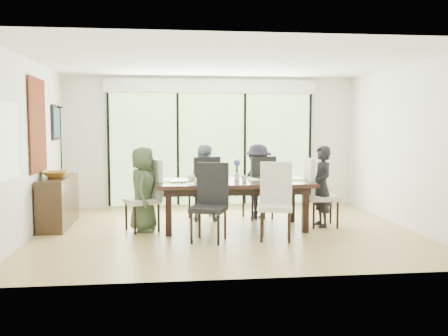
{
  "coord_description": "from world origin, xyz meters",
  "views": [
    {
      "loc": [
        -0.95,
        -7.85,
        1.71
      ],
      "look_at": [
        0.0,
        0.25,
        1.0
      ],
      "focal_mm": 40.0,
      "sensor_mm": 36.0,
      "label": 1
    }
  ],
  "objects": [
    {
      "name": "candle",
      "position": [
        -2.76,
        1.1,
        2.06
      ],
      "size": [
        0.03,
        0.03,
        0.09
      ],
      "primitive_type": "cylinder",
      "color": "silver",
      "rests_on": "sideboard"
    },
    {
      "name": "table_leg_bl",
      "position": [
        -0.92,
        0.62,
        0.36
      ],
      "size": [
        0.09,
        0.09,
        0.73
      ],
      "primitive_type": "cube",
      "color": "black",
      "rests_on": "floor"
    },
    {
      "name": "placemat_far_l",
      "position": [
        -0.29,
        0.59,
        0.79
      ],
      "size": [
        0.46,
        0.34,
        0.01
      ],
      "primitive_type": "cube",
      "color": "#85B23F",
      "rests_on": "table_top"
    },
    {
      "name": "tablet_far_r",
      "position": [
        0.66,
        0.54,
        0.8
      ],
      "size": [
        0.25,
        0.18,
        0.01
      ],
      "primitive_type": "cube",
      "color": "black",
      "rests_on": "table_top"
    },
    {
      "name": "mullion_a",
      "position": [
        -2.1,
        2.46,
        1.2
      ],
      "size": [
        0.05,
        0.04,
        2.3
      ],
      "primitive_type": "cube",
      "color": "black",
      "rests_on": "wall_back"
    },
    {
      "name": "platter_base",
      "position": [
        -0.39,
        -0.11,
        0.81
      ],
      "size": [
        0.27,
        0.27,
        0.03
      ],
      "primitive_type": "cube",
      "color": "white",
      "rests_on": "table_top"
    },
    {
      "name": "chair_left_end",
      "position": [
        -1.34,
        0.19,
        0.58
      ],
      "size": [
        0.64,
        0.64,
        1.16
      ],
      "primitive_type": null,
      "rotation": [
        0.0,
        0.0,
        -1.15
      ],
      "color": "silver",
      "rests_on": "floor"
    },
    {
      "name": "candlestick_pan",
      "position": [
        -2.76,
        1.1,
        2.01
      ],
      "size": [
        0.09,
        0.09,
        0.03
      ],
      "primitive_type": "cylinder",
      "color": "black",
      "rests_on": "sideboard"
    },
    {
      "name": "placemat_left",
      "position": [
        -0.79,
        0.19,
        0.79
      ],
      "size": [
        0.46,
        0.34,
        0.01
      ],
      "primitive_type": "cube",
      "color": "#83B741",
      "rests_on": "table_top"
    },
    {
      "name": "mullion_d",
      "position": [
        2.1,
        2.46,
        1.2
      ],
      "size": [
        0.05,
        0.04,
        2.3
      ],
      "primitive_type": "cube",
      "color": "black",
      "rests_on": "wall_back"
    },
    {
      "name": "person_far_right",
      "position": [
        0.71,
        1.02,
        0.68
      ],
      "size": [
        0.71,
        0.54,
        1.36
      ],
      "primitive_type": "imported",
      "rotation": [
        0.0,
        0.0,
        3.39
      ],
      "color": "black",
      "rests_on": "floor"
    },
    {
      "name": "mullion_c",
      "position": [
        0.7,
        2.46,
        1.2
      ],
      "size": [
        0.05,
        0.04,
        2.3
      ],
      "primitive_type": "cube",
      "color": "black",
      "rests_on": "wall_back"
    },
    {
      "name": "cup_b",
      "position": [
        0.31,
        0.09,
        0.84
      ],
      "size": [
        0.15,
        0.15,
        0.1
      ],
      "primitive_type": "imported",
      "rotation": [
        0.0,
        0.0,
        2.43
      ],
      "color": "white",
      "rests_on": "table_top"
    },
    {
      "name": "side_window",
      "position": [
        -2.97,
        -1.2,
        1.5
      ],
      "size": [
        0.02,
        0.9,
        1.0
      ],
      "primitive_type": "cube",
      "color": "#8CAD7F",
      "rests_on": "wall_left"
    },
    {
      "name": "person_left_end",
      "position": [
        -1.32,
        0.19,
        0.68
      ],
      "size": [
        0.46,
        0.67,
        1.36
      ],
      "primitive_type": "imported",
      "rotation": [
        0.0,
        0.0,
        1.47
      ],
      "color": "#3C4D33",
      "rests_on": "floor"
    },
    {
      "name": "vase",
      "position": [
        0.21,
        0.24,
        0.85
      ],
      "size": [
        0.08,
        0.08,
        0.13
      ],
      "primitive_type": "cylinder",
      "color": "silver",
      "rests_on": "table_top"
    },
    {
      "name": "wall_right",
      "position": [
        3.01,
        0.0,
        1.35
      ],
      "size": [
        0.02,
        5.0,
        2.7
      ],
      "primitive_type": "cube",
      "color": "silver",
      "rests_on": "floor"
    },
    {
      "name": "placemat_right",
      "position": [
        1.11,
        0.19,
        0.79
      ],
      "size": [
        0.46,
        0.34,
        0.01
      ],
      "primitive_type": "cube",
      "color": "olive",
      "rests_on": "table_top"
    },
    {
      "name": "tapestry",
      "position": [
        -2.97,
        0.4,
        1.7
      ],
      "size": [
        0.02,
        1.0,
        1.5
      ],
      "primitive_type": "cube",
      "color": "maroon",
      "rests_on": "wall_left"
    },
    {
      "name": "foliage_mid",
      "position": [
        0.4,
        5.8,
        1.8
      ],
      "size": [
        4.0,
        4.0,
        4.0
      ],
      "primitive_type": "sphere",
      "color": "#14380F",
      "rests_on": "ground"
    },
    {
      "name": "table_apron",
      "position": [
        0.16,
        0.19,
        0.66
      ],
      "size": [
        2.32,
        0.95,
        0.11
      ],
      "primitive_type": "cube",
      "color": "black",
      "rests_on": "floor"
    },
    {
      "name": "tablet_far_l",
      "position": [
        -0.19,
        0.54,
        0.8
      ],
      "size": [
        0.27,
        0.19,
        0.01
      ],
      "primitive_type": "cube",
      "color": "black",
      "rests_on": "table_top"
    },
    {
      "name": "mullion_b",
      "position": [
        -0.7,
        2.46,
        1.2
      ],
      "size": [
        0.05,
        0.04,
        2.3
      ],
      "primitive_type": "cube",
      "color": "black",
      "rests_on": "wall_back"
    },
    {
      "name": "foliage_far",
      "position": [
        -0.6,
        6.5,
        1.62
      ],
      "size": [
        3.6,
        3.6,
        3.6
      ],
      "primitive_type": "sphere",
      "color": "#14380F",
      "rests_on": "ground"
    },
    {
      "name": "book",
      "position": [
        0.41,
        0.24,
        0.8
      ],
      "size": [
        0.19,
        0.24,
        0.02
      ],
      "primitive_type": "imported",
      "rotation": [
        0.0,
        0.0,
        0.05
      ],
      "color": "white",
      "rests_on": "table_top"
    },
    {
      "name": "sideboard",
      "position": [
        -2.76,
        0.75,
        0.42
      ],
      "size": [
        0.42,
        1.48,
        0.83
      ],
      "primitive_type": "cube",
      "color": "black",
      "rests_on": "floor"
    },
    {
      "name": "rail_top",
      "position": [
        0.0,
        4.2,
        0.55
      ],
      "size": [
        6.0,
        0.08,
        0.06
      ],
      "primitive_type": "cube",
      "color": "brown",
      "rests_on": "deck"
    },
    {
      "name": "art_frame",
      "position": [
        -2.97,
        1.7,
        1.75
      ],
      "size": [
        0.03,
        0.55,
        0.65
      ],
      "primitive_type": "cube",
      "color": "black",
      "rests_on": "wall_left"
    },
    {
      "name": "ceiling",
      "position": [
        0.0,
        0.0,
        2.71
      ],
      "size": [
        6.0,
        5.0,
        0.01
      ],
      "primitive_type": "cube",
      "color": "white",
      "rests_on": "wall_back"
    },
    {
      "name": "person_far_left",
      "position": [
        -0.29,
        1.02,
        0.68
      ],
      "size": [
        0.71,
        0.55,
        1.36
      ],
      "primitive_type": "imported",
      "rotation": [
        0.0,
        0.0,
        2.88
      ],
      "color": "#718AA4",
      "rests_on": "floor"
    },
    {
      "name": "chair_near_left",
      "position": [
        -0.34,
        -0.68,
        0.58
      ],
      "size": [
        0.62,
        0.62,
        1.16
      ],
      "primitive_type": null,
      "rotation": [
        0.0,
        0.0,
        -0.36
      ],
      "color": "black",
      "rests_on": "floor"
    },
    {
      "name": "floor",
      "position": [
        0.0,
        0.0,
        -0.01
      ],
      "size": [
        6.0,
        5.0,
        0.01
      ],
      "primitive_type": "cube",
      "color": "olive",
      "rests_on": "ground"
    },
    {
      "name": "placemat_far_r",
      "position": [
        0.71,
        0.59,
        0.79
      ],
      "size": [
        0.46,
        0.34,
        0.01
      ],
      "primitive_type": "cube",
      "color": "#7EBC43",
      "rests_on": "table_top"
    },
    {
      "name": "placemat_paper",
      "position": [
        -0.39,
        -0.11,
        0.79
      ],
      "size": [
        0.46,
        0.34,
        0.01
      ],
      "primitive_type": "cube",
      "color": "white",
      "rests_on": "table_top"
    },
    {
      "name": "table_top",
      "position": [
        0.16,
        0.19,
        0.76
      ],
      "size": [
        2.53,
        1.16,
        0.06
      ],
      "primitive_type": "cube",
      "color": "black",
      "rests_on": "floor"
    },
    {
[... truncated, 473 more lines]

